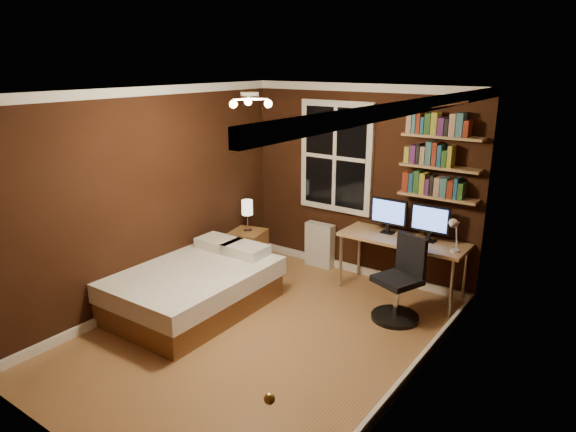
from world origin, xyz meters
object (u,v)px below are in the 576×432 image
Objects in this scene: nightstand at (248,250)px; monitor_right at (430,223)px; office_chair at (400,289)px; radiator at (320,245)px; desk_lamp at (455,235)px; bedside_lamp at (247,216)px; monitor_left at (389,216)px; desk at (403,243)px; bed at (194,287)px.

monitor_right reaches higher than nightstand.
nightstand is at bearing -162.41° from office_chair.
desk_lamp is (1.94, -0.35, 0.64)m from radiator.
monitor_right is (2.34, 0.53, 0.19)m from bedside_lamp.
radiator is at bearing 28.17° from nightstand.
office_chair is at bearing -93.29° from monitor_right.
desk_lamp is at bearing -5.88° from nightstand.
nightstand is 0.57× the size of office_chair.
monitor_left is at bearing 16.20° from bedside_lamp.
monitor_left is (1.81, 0.53, 0.68)m from nightstand.
desk is 3.47× the size of desk_lamp.
bed reaches higher than nightstand.
office_chair is at bearing -15.84° from nightstand.
monitor_right is at bearing 0.53° from nightstand.
nightstand is at bearing -167.60° from desk.
bed is 2.83m from monitor_right.
bed is at bearing -89.86° from nightstand.
radiator is at bearing 75.45° from bed.
monitor_left reaches higher than radiator.
desk_lamp is at bearing -13.15° from desk.
office_chair is at bearing -54.39° from monitor_left.
bed is 4.30× the size of bedside_lamp.
desk is at bearing 43.97° from bed.
desk_lamp is at bearing 68.92° from office_chair.
monitor_left reaches higher than bed.
bedside_lamp is at bearing -173.70° from desk_lamp.
bedside_lamp reaches higher than radiator.
desk_lamp is (2.70, 0.30, 0.68)m from nightstand.
bedside_lamp is at bearing 0.00° from nightstand.
radiator is (0.47, 1.95, 0.04)m from bed.
monitor_left is 1.00× the size of monitor_right.
nightstand is at bearing -173.70° from desk_lamp.
monitor_left reaches higher than nightstand.
office_chair is at bearing 29.07° from bed.
bedside_lamp is (0.00, 0.00, 0.49)m from nightstand.
bedside_lamp is at bearing -167.60° from desk.
bedside_lamp is at bearing -167.28° from monitor_right.
nightstand is at bearing -139.64° from radiator.
monitor_left reaches higher than desk.
radiator is 0.65× the size of office_chair.
monitor_left is (1.53, 1.83, 0.68)m from bed.
radiator is at bearing 174.01° from office_chair.
office_chair is at bearing -132.33° from desk_lamp.
monitor_right is at bearing 40.90° from bed.
monitor_right is (2.05, 1.83, 0.68)m from bed.
desk_lamp reaches higher than office_chair.
bed is 4.02× the size of monitor_right.
bedside_lamp is 1.90m from monitor_left.
monitor_left is at bearing -6.37° from radiator.
radiator is 1.70m from monitor_right.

